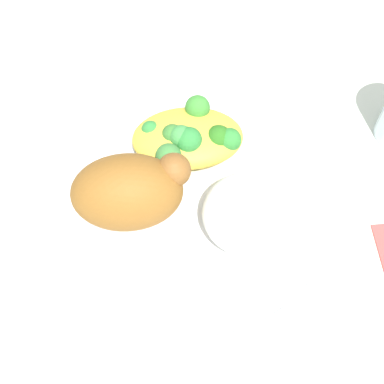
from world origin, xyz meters
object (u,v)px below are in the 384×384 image
Objects in this scene: mac_cheese_with_broccoli at (187,137)px; fork at (4,186)px; roasted_chicken at (130,191)px; plate at (192,201)px; rice_pile at (250,213)px.

mac_cheese_with_broccoli reaches higher than fork.
mac_cheese_with_broccoli is at bearing 50.95° from roasted_chicken.
plate is at bearing -10.65° from fork.
plate reaches higher than fork.
roasted_chicken is (-0.06, -0.01, 0.05)m from plate.
rice_pile is at bearing -34.47° from plate.
mac_cheese_with_broccoli is (-0.00, 0.06, 0.03)m from plate.
plate is 2.63× the size of roasted_chicken.
rice_pile is at bearing -16.25° from fork.
roasted_chicken is 0.79× the size of fork.
plate is 0.07m from mac_cheese_with_broccoli.
rice_pile is at bearing -12.28° from roasted_chicken.
mac_cheese_with_broccoli is 0.20m from fork.
roasted_chicken reaches higher than fork.
roasted_chicken is 0.11m from rice_pile.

